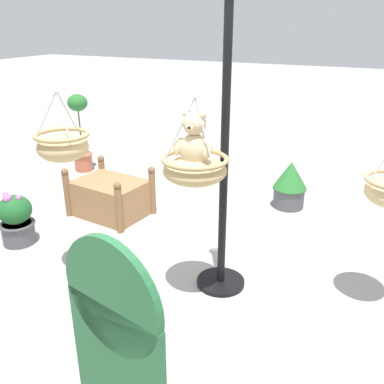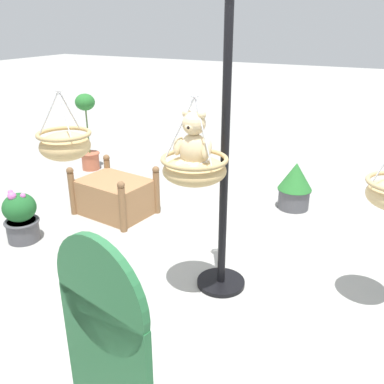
% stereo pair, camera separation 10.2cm
% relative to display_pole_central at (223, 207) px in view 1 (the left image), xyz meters
% --- Properties ---
extents(ground_plane, '(40.00, 40.00, 0.00)m').
position_rel_display_pole_central_xyz_m(ground_plane, '(0.25, 0.13, -0.78)').
color(ground_plane, '#9E9E99').
extents(display_pole_central, '(0.44, 0.44, 2.50)m').
position_rel_display_pole_central_xyz_m(display_pole_central, '(0.00, 0.00, 0.00)').
color(display_pole_central, black).
rests_on(display_pole_central, ground).
extents(hanging_basket_with_teddy, '(0.53, 0.53, 0.69)m').
position_rel_display_pole_central_xyz_m(hanging_basket_with_teddy, '(0.15, 0.25, 0.41)').
color(hanging_basket_with_teddy, tan).
extents(teddy_bear, '(0.32, 0.29, 0.46)m').
position_rel_display_pole_central_xyz_m(teddy_bear, '(0.15, 0.27, 0.61)').
color(teddy_bear, '#D1B789').
extents(hanging_basket_right_low, '(0.46, 0.46, 0.60)m').
position_rel_display_pole_central_xyz_m(hanging_basket_right_low, '(1.31, 0.43, 0.49)').
color(hanging_basket_right_low, tan).
extents(wooden_planter_box, '(0.99, 0.80, 0.62)m').
position_rel_display_pole_central_xyz_m(wooden_planter_box, '(1.80, -0.82, -0.54)').
color(wooden_planter_box, '#9E7047').
rests_on(wooden_planter_box, ground).
extents(potted_plant_fern_front, '(0.43, 0.43, 0.61)m').
position_rel_display_pole_central_xyz_m(potted_plant_fern_front, '(-0.15, -1.99, -0.47)').
color(potted_plant_fern_front, '#4C4C51').
rests_on(potted_plant_fern_front, ground).
extents(potted_plant_flowering_red, '(0.31, 0.31, 1.21)m').
position_rel_display_pole_central_xyz_m(potted_plant_flowering_red, '(3.17, -2.00, -0.18)').
color(potted_plant_flowering_red, '#BC6042').
rests_on(potted_plant_flowering_red, ground).
extents(potted_plant_tall_leafy, '(0.38, 0.38, 0.60)m').
position_rel_display_pole_central_xyz_m(potted_plant_tall_leafy, '(2.28, 0.22, -0.50)').
color(potted_plant_tall_leafy, '#4C4C51').
rests_on(potted_plant_tall_leafy, ground).
extents(display_sign_board, '(0.59, 0.17, 1.44)m').
position_rel_display_pole_central_xyz_m(display_sign_board, '(-0.20, 1.86, 0.07)').
color(display_sign_board, '#286B3D').
rests_on(display_sign_board, ground).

